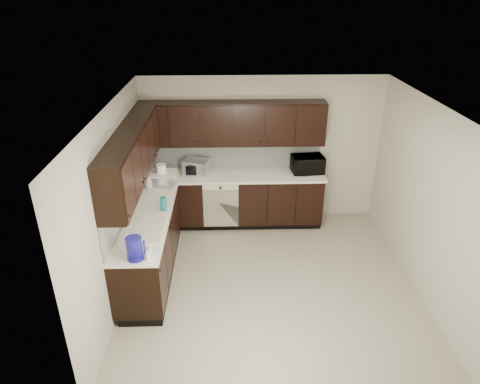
{
  "coord_description": "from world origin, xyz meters",
  "views": [
    {
      "loc": [
        -0.56,
        -4.82,
        3.81
      ],
      "look_at": [
        -0.41,
        0.6,
        1.14
      ],
      "focal_mm": 32.0,
      "sensor_mm": 36.0,
      "label": 1
    }
  ],
  "objects_px": {
    "sink": "(144,232)",
    "storage_bin": "(161,178)",
    "microwave": "(307,164)",
    "blue_pitcher": "(134,249)",
    "toaster_oven": "(196,167)"
  },
  "relations": [
    {
      "from": "sink",
      "to": "storage_bin",
      "type": "xyz_separation_m",
      "value": [
        0.04,
        1.36,
        0.15
      ]
    },
    {
      "from": "microwave",
      "to": "blue_pitcher",
      "type": "distance_m",
      "value": 3.42
    },
    {
      "from": "microwave",
      "to": "storage_bin",
      "type": "xyz_separation_m",
      "value": [
        -2.39,
        -0.39,
        -0.05
      ]
    },
    {
      "from": "storage_bin",
      "to": "blue_pitcher",
      "type": "distance_m",
      "value": 2.05
    },
    {
      "from": "sink",
      "to": "storage_bin",
      "type": "height_order",
      "value": "sink"
    },
    {
      "from": "sink",
      "to": "storage_bin",
      "type": "bearing_deg",
      "value": 88.14
    },
    {
      "from": "microwave",
      "to": "storage_bin",
      "type": "bearing_deg",
      "value": -177.13
    },
    {
      "from": "blue_pitcher",
      "to": "sink",
      "type": "bearing_deg",
      "value": 83.64
    },
    {
      "from": "sink",
      "to": "blue_pitcher",
      "type": "height_order",
      "value": "blue_pitcher"
    },
    {
      "from": "toaster_oven",
      "to": "storage_bin",
      "type": "bearing_deg",
      "value": -127.28
    },
    {
      "from": "sink",
      "to": "toaster_oven",
      "type": "xyz_separation_m",
      "value": [
        0.58,
        1.74,
        0.18
      ]
    },
    {
      "from": "toaster_oven",
      "to": "microwave",
      "type": "bearing_deg",
      "value": 18.27
    },
    {
      "from": "toaster_oven",
      "to": "blue_pitcher",
      "type": "xyz_separation_m",
      "value": [
        -0.55,
        -2.42,
        0.02
      ]
    },
    {
      "from": "sink",
      "to": "storage_bin",
      "type": "relative_size",
      "value": 1.73
    },
    {
      "from": "sink",
      "to": "microwave",
      "type": "xyz_separation_m",
      "value": [
        2.43,
        1.76,
        0.2
      ]
    }
  ]
}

